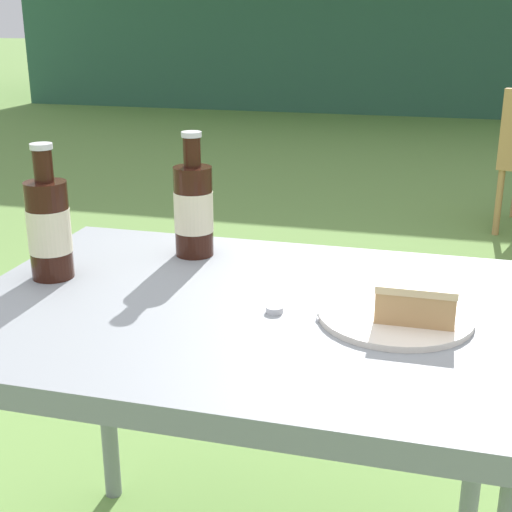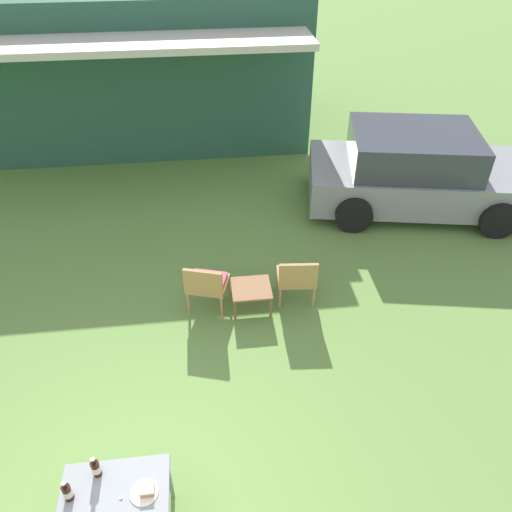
{
  "view_description": "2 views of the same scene",
  "coord_description": "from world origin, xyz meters",
  "px_view_note": "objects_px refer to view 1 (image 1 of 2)",
  "views": [
    {
      "loc": [
        0.31,
        -1.06,
        1.15
      ],
      "look_at": [
        0.0,
        0.1,
        0.74
      ],
      "focal_mm": 50.0,
      "sensor_mm": 36.0,
      "label": 1
    },
    {
      "loc": [
        0.96,
        -2.21,
        4.89
      ],
      "look_at": [
        1.56,
        2.89,
        0.9
      ],
      "focal_mm": 35.0,
      "sensor_mm": 36.0,
      "label": 2
    }
  ],
  "objects_px": {
    "patio_table": "(241,340)",
    "cola_bottle_far": "(49,227)",
    "cake_on_plate": "(407,306)",
    "cola_bottle_near": "(194,208)"
  },
  "relations": [
    {
      "from": "patio_table",
      "to": "cake_on_plate",
      "type": "height_order",
      "value": "cake_on_plate"
    },
    {
      "from": "patio_table",
      "to": "cake_on_plate",
      "type": "bearing_deg",
      "value": -0.44
    },
    {
      "from": "patio_table",
      "to": "cola_bottle_near",
      "type": "relative_size",
      "value": 3.77
    },
    {
      "from": "patio_table",
      "to": "cola_bottle_far",
      "type": "xyz_separation_m",
      "value": [
        -0.37,
        0.03,
        0.16
      ]
    },
    {
      "from": "patio_table",
      "to": "cola_bottle_far",
      "type": "relative_size",
      "value": 3.77
    },
    {
      "from": "patio_table",
      "to": "cola_bottle_near",
      "type": "xyz_separation_m",
      "value": [
        -0.16,
        0.22,
        0.16
      ]
    },
    {
      "from": "cola_bottle_near",
      "to": "cola_bottle_far",
      "type": "relative_size",
      "value": 1.0
    },
    {
      "from": "cola_bottle_far",
      "to": "cola_bottle_near",
      "type": "bearing_deg",
      "value": 42.05
    },
    {
      "from": "cola_bottle_near",
      "to": "cake_on_plate",
      "type": "bearing_deg",
      "value": -27.26
    },
    {
      "from": "patio_table",
      "to": "cake_on_plate",
      "type": "xyz_separation_m",
      "value": [
        0.27,
        -0.0,
        0.09
      ]
    }
  ]
}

